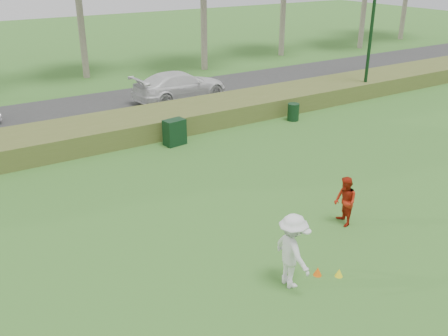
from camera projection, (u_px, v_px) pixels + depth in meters
ground at (302, 261)px, 13.53m from camera, size 120.00×120.00×0.00m
reed_strip at (130, 126)px, 22.68m from camera, size 80.00×3.00×0.90m
park_road at (95, 109)px, 26.73m from camera, size 80.00×6.00×0.06m
player_white at (292, 251)px, 12.20m from camera, size 0.95×1.33×1.97m
player_red at (345, 201)px, 15.09m from camera, size 0.81×0.91×1.56m
cone_orange at (318, 271)px, 12.90m from camera, size 0.22×0.22×0.24m
cone_yellow at (339, 273)px, 12.86m from camera, size 0.21×0.21×0.23m
utility_cabinet at (175, 132)px, 21.57m from camera, size 0.97×0.68×1.13m
trash_bin at (293, 112)px, 24.78m from camera, size 0.62×0.62×0.86m
car_right at (180, 86)px, 27.93m from camera, size 5.64×2.63×1.59m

